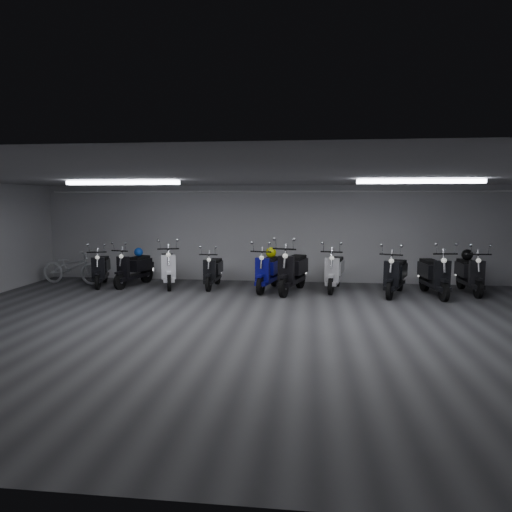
# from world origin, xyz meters

# --- Properties ---
(floor) EXTENTS (14.00, 10.00, 0.01)m
(floor) POSITION_xyz_m (0.00, 0.00, -0.01)
(floor) COLOR #38383B
(floor) RESTS_ON ground
(ceiling) EXTENTS (14.00, 10.00, 0.01)m
(ceiling) POSITION_xyz_m (0.00, 0.00, 2.80)
(ceiling) COLOR gray
(ceiling) RESTS_ON ground
(back_wall) EXTENTS (14.00, 0.01, 2.80)m
(back_wall) POSITION_xyz_m (0.00, 5.00, 1.40)
(back_wall) COLOR #A7A7A9
(back_wall) RESTS_ON ground
(front_wall) EXTENTS (14.00, 0.01, 2.80)m
(front_wall) POSITION_xyz_m (0.00, -5.00, 1.40)
(front_wall) COLOR #A7A7A9
(front_wall) RESTS_ON ground
(fluor_strip_left) EXTENTS (2.40, 0.18, 0.08)m
(fluor_strip_left) POSITION_xyz_m (-3.00, 1.00, 2.74)
(fluor_strip_left) COLOR white
(fluor_strip_left) RESTS_ON ceiling
(fluor_strip_right) EXTENTS (2.40, 0.18, 0.08)m
(fluor_strip_right) POSITION_xyz_m (3.00, 1.00, 2.74)
(fluor_strip_right) COLOR white
(fluor_strip_right) RESTS_ON ceiling
(conduit) EXTENTS (13.60, 0.05, 0.05)m
(conduit) POSITION_xyz_m (0.00, 4.92, 2.62)
(conduit) COLOR white
(conduit) RESTS_ON back_wall
(scooter_0) EXTENTS (0.99, 1.77, 1.25)m
(scooter_0) POSITION_xyz_m (-4.84, 3.72, 0.62)
(scooter_0) COLOR black
(scooter_0) RESTS_ON floor
(scooter_1) EXTENTS (1.05, 1.83, 1.29)m
(scooter_1) POSITION_xyz_m (-3.94, 3.80, 0.65)
(scooter_1) COLOR black
(scooter_1) RESTS_ON floor
(scooter_2) EXTENTS (1.20, 1.96, 1.39)m
(scooter_2) POSITION_xyz_m (-2.95, 3.78, 0.69)
(scooter_2) COLOR white
(scooter_2) RESTS_ON floor
(scooter_3) EXTENTS (0.58, 1.63, 1.21)m
(scooter_3) POSITION_xyz_m (-1.70, 3.80, 0.60)
(scooter_3) COLOR black
(scooter_3) RESTS_ON floor
(scooter_4) EXTENTS (1.00, 1.92, 1.36)m
(scooter_4) POSITION_xyz_m (-0.18, 3.60, 0.68)
(scooter_4) COLOR #0D0D81
(scooter_4) RESTS_ON floor
(scooter_5) EXTENTS (1.21, 2.10, 1.48)m
(scooter_5) POSITION_xyz_m (0.47, 3.39, 0.74)
(scooter_5) COLOR black
(scooter_5) RESTS_ON floor
(scooter_6) EXTENTS (0.95, 1.90, 1.35)m
(scooter_6) POSITION_xyz_m (1.56, 3.79, 0.68)
(scooter_6) COLOR silver
(scooter_6) RESTS_ON floor
(scooter_7) EXTENTS (1.24, 1.92, 1.36)m
(scooter_7) POSITION_xyz_m (3.04, 3.33, 0.68)
(scooter_7) COLOR black
(scooter_7) RESTS_ON floor
(scooter_8) EXTENTS (0.84, 1.94, 1.40)m
(scooter_8) POSITION_xyz_m (3.98, 3.36, 0.70)
(scooter_8) COLOR black
(scooter_8) RESTS_ON floor
(scooter_9) EXTENTS (0.63, 1.81, 1.34)m
(scooter_9) POSITION_xyz_m (4.97, 3.79, 0.67)
(scooter_9) COLOR black
(scooter_9) RESTS_ON floor
(bicycle) EXTENTS (1.88, 0.84, 1.18)m
(bicycle) POSITION_xyz_m (-5.82, 3.94, 0.59)
(bicycle) COLOR silver
(bicycle) RESTS_ON floor
(helmet_0) EXTENTS (0.25, 0.25, 0.25)m
(helmet_0) POSITION_xyz_m (-3.87, 4.03, 0.92)
(helmet_0) COLOR #0E3AA0
(helmet_0) RESTS_ON scooter_1
(helmet_1) EXTENTS (0.28, 0.28, 0.28)m
(helmet_1) POSITION_xyz_m (4.96, 4.04, 0.97)
(helmet_1) COLOR black
(helmet_1) RESTS_ON scooter_9
(helmet_2) EXTENTS (0.29, 0.29, 0.29)m
(helmet_2) POSITION_xyz_m (-0.12, 3.85, 0.98)
(helmet_2) COLOR #DCE50D
(helmet_2) RESTS_ON scooter_4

